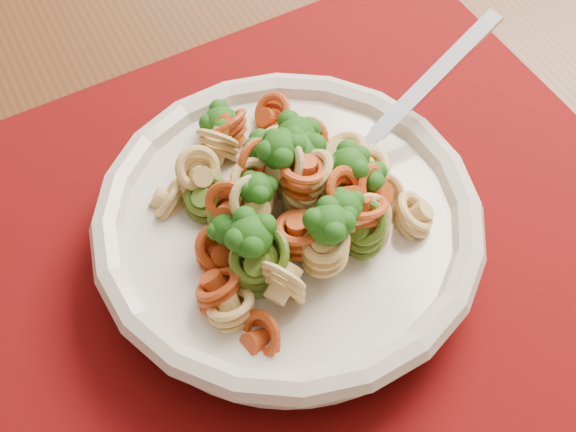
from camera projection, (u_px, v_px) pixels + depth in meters
name	position (u px, v px, depth m)	size (l,w,h in m)	color
dining_table	(122.00, 208.00, 0.67)	(1.45, 1.01, 0.75)	#532D17
placemat	(271.00, 255.00, 0.52)	(0.50, 0.39, 0.00)	#660B04
pasta_bowl	(288.00, 227.00, 0.49)	(0.24, 0.24, 0.05)	beige
pasta_broccoli_heap	(288.00, 210.00, 0.48)	(0.20, 0.20, 0.06)	tan
fork	(349.00, 162.00, 0.50)	(0.19, 0.02, 0.01)	silver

